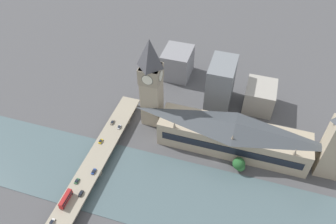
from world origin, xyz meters
The scene contains 18 objects.
ground_plane centered at (0.00, 0.00, 0.00)m, with size 600.00×600.00×0.00m, color #4C4C4F.
river_water centered at (-32.49, 0.00, 0.15)m, with size 52.99×360.00×0.30m, color #4C6066.
parliament_hall centered at (14.34, -8.00, 12.28)m, with size 23.14×99.87×24.70m.
clock_tower centered at (24.47, 52.51, 36.74)m, with size 14.39×14.39×70.07m.
road_bridge centered at (-32.49, 74.21, 4.78)m, with size 137.97×14.24×5.91m.
double_decker_bus_lead centered at (-58.66, 77.03, 8.51)m, with size 11.78×2.57×4.68m.
car_northbound_lead centered at (-73.10, 77.86, 6.63)m, with size 4.61×1.82×1.48m.
car_northbound_mid centered at (-44.91, 77.67, 6.57)m, with size 4.02×1.92×1.29m.
car_northbound_tail centered at (7.35, 77.31, 6.57)m, with size 4.56×1.75×1.30m.
car_southbound_lead centered at (-52.02, 71.10, 6.67)m, with size 4.25×1.89×1.53m.
car_southbound_mid centered at (-35.46, 71.00, 6.57)m, with size 4.35×1.90×1.29m.
car_southbound_tail centered at (4.59, 70.73, 6.59)m, with size 3.81×1.83×1.37m.
car_southbound_extra centered at (-11.47, 77.59, 6.58)m, with size 4.04×1.92×1.37m.
city_block_west centered at (83.69, 50.40, 11.97)m, with size 27.14×23.11×23.93m.
city_block_center centered at (62.96, -21.16, 9.88)m, with size 26.41×22.08×19.77m.
city_block_east centered at (59.19, 9.29, 18.44)m, with size 30.16×18.66×36.89m.
tree_embankment_near centered at (-3.17, -16.63, 4.69)m, with size 6.30×6.30×7.86m.
tree_embankment_mid centered at (-2.28, -15.27, 6.26)m, with size 8.23×8.23×10.39m.
Camera 1 is at (-136.90, -9.09, 176.76)m, focal length 35.00 mm.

